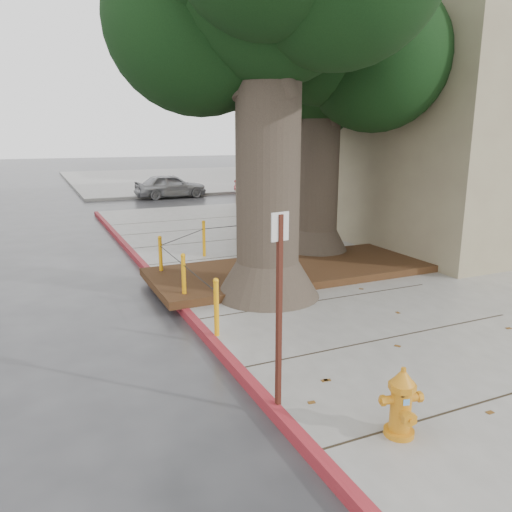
{
  "coord_description": "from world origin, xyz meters",
  "views": [
    {
      "loc": [
        -4.36,
        -5.75,
        3.24
      ],
      "look_at": [
        -0.76,
        2.22,
        1.1
      ],
      "focal_mm": 35.0,
      "sensor_mm": 36.0,
      "label": 1
    }
  ],
  "objects_px": {
    "fire_hydrant": "(401,403)",
    "signpost": "(279,300)",
    "car_red": "(267,184)",
    "car_silver": "(171,186)"
  },
  "relations": [
    {
      "from": "fire_hydrant",
      "to": "signpost",
      "type": "xyz_separation_m",
      "value": [
        -0.89,
        1.08,
        0.92
      ]
    },
    {
      "from": "fire_hydrant",
      "to": "signpost",
      "type": "height_order",
      "value": "signpost"
    },
    {
      "from": "car_red",
      "to": "signpost",
      "type": "bearing_deg",
      "value": 155.79
    },
    {
      "from": "fire_hydrant",
      "to": "signpost",
      "type": "bearing_deg",
      "value": 143.09
    },
    {
      "from": "signpost",
      "to": "car_red",
      "type": "bearing_deg",
      "value": 54.77
    },
    {
      "from": "fire_hydrant",
      "to": "car_silver",
      "type": "height_order",
      "value": "car_silver"
    },
    {
      "from": "fire_hydrant",
      "to": "car_red",
      "type": "height_order",
      "value": "car_red"
    },
    {
      "from": "car_red",
      "to": "car_silver",
      "type": "bearing_deg",
      "value": 81.14
    },
    {
      "from": "fire_hydrant",
      "to": "car_silver",
      "type": "xyz_separation_m",
      "value": [
        3.38,
        22.04,
        0.1
      ]
    },
    {
      "from": "car_silver",
      "to": "fire_hydrant",
      "type": "bearing_deg",
      "value": 169.58
    }
  ]
}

